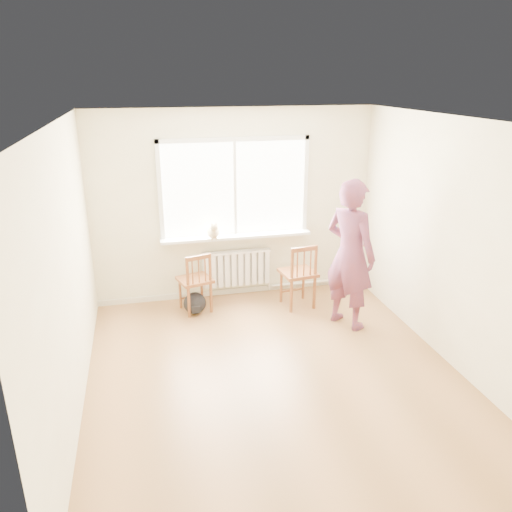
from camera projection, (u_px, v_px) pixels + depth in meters
floor at (275, 375)px, 5.47m from camera, size 4.50×4.50×0.00m
ceiling at (279, 121)px, 4.55m from camera, size 4.50×4.50×0.00m
back_wall at (235, 206)px, 7.07m from camera, size 4.00×0.01×2.70m
window at (235, 184)px, 6.94m from camera, size 2.12×0.05×1.42m
windowsill at (236, 236)px, 7.11m from camera, size 2.15×0.22×0.04m
radiator at (237, 268)px, 7.30m from camera, size 1.00×0.12×0.55m
heating_pipe at (316, 282)px, 7.72m from camera, size 1.40×0.04×0.04m
baseboard at (236, 291)px, 7.51m from camera, size 4.00×0.03×0.08m
chair_left at (196, 282)px, 6.79m from camera, size 0.52×0.51×0.86m
chair_right at (300, 276)px, 6.92m from camera, size 0.52×0.50×0.94m
person at (350, 255)px, 6.27m from camera, size 0.76×0.85×1.94m
cat at (213, 231)px, 6.92m from camera, size 0.18×0.40×0.26m
backpack at (195, 303)px, 6.83m from camera, size 0.33×0.26×0.31m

